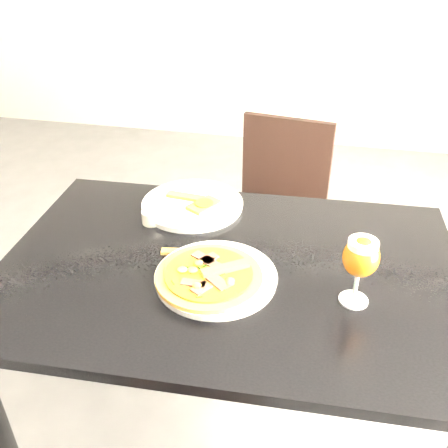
% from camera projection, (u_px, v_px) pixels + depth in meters
% --- Properties ---
extents(dining_table, '(1.23, 0.85, 0.75)m').
position_uv_depth(dining_table, '(229.00, 291.00, 1.35)').
color(dining_table, black).
rests_on(dining_table, ground).
extents(chair_far, '(0.44, 0.44, 0.84)m').
position_uv_depth(chair_far, '(276.00, 214.00, 2.08)').
color(chair_far, black).
rests_on(chair_far, ground).
extents(plate_main, '(0.31, 0.31, 0.02)m').
position_uv_depth(plate_main, '(216.00, 277.00, 1.25)').
color(plate_main, silver).
rests_on(plate_main, dining_table).
extents(pizza, '(0.27, 0.27, 0.03)m').
position_uv_depth(pizza, '(209.00, 275.00, 1.23)').
color(pizza, olive).
rests_on(pizza, plate_main).
extents(plate_second, '(0.32, 0.32, 0.02)m').
position_uv_depth(plate_second, '(193.00, 205.00, 1.56)').
color(plate_second, silver).
rests_on(plate_second, dining_table).
extents(crust_scraps, '(0.18, 0.12, 0.01)m').
position_uv_depth(crust_scraps, '(198.00, 202.00, 1.54)').
color(crust_scraps, olive).
rests_on(crust_scraps, plate_second).
extents(loose_crust, '(0.11, 0.04, 0.01)m').
position_uv_depth(loose_crust, '(181.00, 252.00, 1.35)').
color(loose_crust, olive).
rests_on(loose_crust, dining_table).
extents(sauce_cup, '(0.06, 0.06, 0.04)m').
position_uv_depth(sauce_cup, '(152.00, 216.00, 1.47)').
color(sauce_cup, beige).
rests_on(sauce_cup, dining_table).
extents(beer_glass, '(0.08, 0.08, 0.18)m').
position_uv_depth(beer_glass, '(361.00, 258.00, 1.12)').
color(beer_glass, silver).
rests_on(beer_glass, dining_table).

